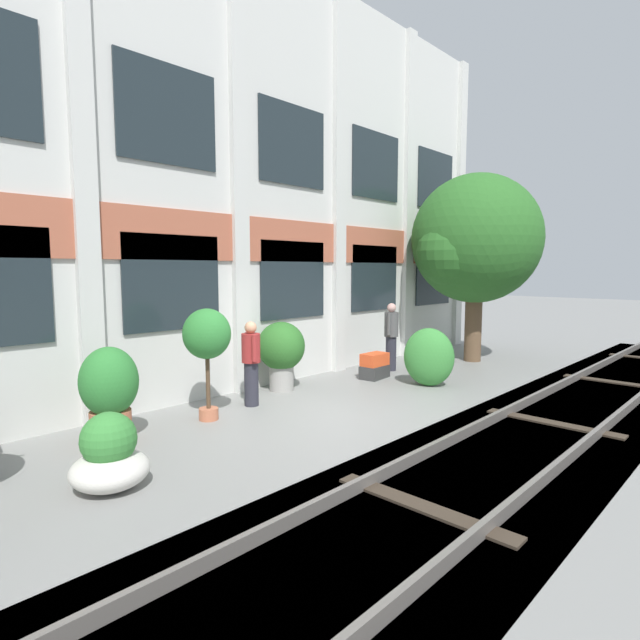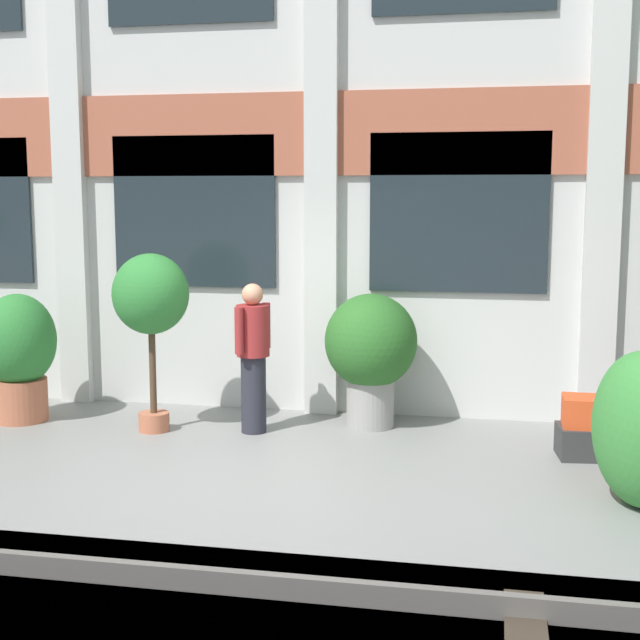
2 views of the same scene
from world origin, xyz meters
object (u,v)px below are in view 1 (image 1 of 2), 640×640
potted_plant_square_trough (375,366)px  resident_watching_tracks (391,334)px  potted_plant_terracotta_small (207,337)px  resident_by_doorway (251,361)px  potted_plant_wide_bowl (109,457)px  broadleaf_tree (476,243)px  topiary_hedge (429,357)px  potted_plant_stone_basin (109,390)px  potted_plant_fluted_column (281,350)px

potted_plant_square_trough → resident_watching_tracks: 1.19m
potted_plant_square_trough → potted_plant_terracotta_small: (-4.43, 0.08, 1.11)m
potted_plant_square_trough → resident_by_doorway: resident_by_doorway is taller
potted_plant_terracotta_small → resident_watching_tracks: potted_plant_terracotta_small is taller
potted_plant_square_trough → potted_plant_wide_bowl: size_ratio=0.84×
broadleaf_tree → topiary_hedge: (-3.36, -0.67, -2.56)m
broadleaf_tree → topiary_hedge: bearing=-168.8°
potted_plant_stone_basin → resident_by_doorway: 2.62m
resident_watching_tracks → broadleaf_tree: bearing=51.1°
potted_plant_terracotta_small → topiary_hedge: 4.88m
potted_plant_square_trough → potted_plant_fluted_column: potted_plant_fluted_column is taller
resident_watching_tracks → potted_plant_fluted_column: bearing=-118.3°
broadleaf_tree → potted_plant_square_trough: bearing=170.1°
potted_plant_wide_bowl → broadleaf_tree: bearing=3.9°
potted_plant_wide_bowl → resident_watching_tracks: (7.67, 1.56, 0.52)m
potted_plant_square_trough → potted_plant_stone_basin: potted_plant_stone_basin is taller
broadleaf_tree → potted_plant_terracotta_small: bearing=175.0°
potted_plant_fluted_column → resident_by_doorway: resident_by_doorway is taller
potted_plant_stone_basin → topiary_hedge: bearing=-13.5°
topiary_hedge → potted_plant_square_trough: bearing=98.7°
potted_plant_fluted_column → potted_plant_square_trough: bearing=-17.3°
broadleaf_tree → potted_plant_square_trough: broadleaf_tree is taller
potted_plant_square_trough → topiary_hedge: 1.35m
potted_plant_fluted_column → topiary_hedge: potted_plant_fluted_column is taller
potted_plant_terracotta_small → topiary_hedge: potted_plant_terracotta_small is taller
potted_plant_square_trough → resident_by_doorway: 3.44m
potted_plant_square_trough → topiary_hedge: topiary_hedge is taller
broadleaf_tree → potted_plant_wide_bowl: bearing=-176.1°
broadleaf_tree → potted_plant_fluted_column: (-5.79, 1.32, -2.34)m
potted_plant_wide_bowl → resident_watching_tracks: resident_watching_tracks is taller
potted_plant_square_trough → resident_watching_tracks: (0.98, 0.24, 0.62)m
broadleaf_tree → potted_plant_fluted_column: size_ratio=3.51×
potted_plant_stone_basin → topiary_hedge: potted_plant_stone_basin is taller
potted_plant_fluted_column → topiary_hedge: size_ratio=1.14×
resident_watching_tracks → topiary_hedge: resident_watching_tracks is taller
potted_plant_stone_basin → topiary_hedge: 6.38m
potted_plant_terracotta_small → resident_by_doorway: bearing=8.7°
potted_plant_stone_basin → resident_watching_tracks: bearing=0.4°
potted_plant_square_trough → potted_plant_terracotta_small: 4.56m
potted_plant_fluted_column → topiary_hedge: 3.15m
potted_plant_stone_basin → potted_plant_fluted_column: bearing=7.5°
broadleaf_tree → resident_watching_tracks: 3.55m
broadleaf_tree → potted_plant_fluted_column: broadleaf_tree is taller
potted_plant_terracotta_small → potted_plant_wide_bowl: bearing=-148.3°
resident_by_doorway → topiary_hedge: bearing=0.3°
potted_plant_fluted_column → potted_plant_wide_bowl: bearing=-155.7°
potted_plant_wide_bowl → potted_plant_stone_basin: size_ratio=0.64×
potted_plant_square_trough → potted_plant_stone_basin: bearing=178.1°
potted_plant_square_trough → potted_plant_terracotta_small: size_ratio=0.40×
potted_plant_stone_basin → topiary_hedge: size_ratio=1.12×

